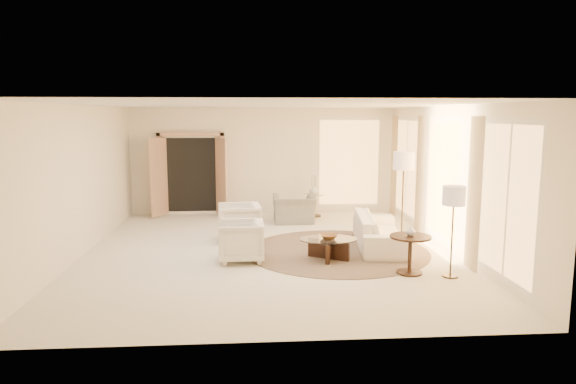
{
  "coord_description": "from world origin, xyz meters",
  "views": [
    {
      "loc": [
        -0.31,
        -9.64,
        2.62
      ],
      "look_at": [
        0.4,
        0.4,
        1.1
      ],
      "focal_mm": 32.0,
      "sensor_mm": 36.0,
      "label": 1
    }
  ],
  "objects": [
    {
      "name": "floor_lamp_near",
      "position": [
        2.9,
        0.97,
        1.57
      ],
      "size": [
        0.45,
        0.45,
        1.85
      ],
      "rotation": [
        0.0,
        0.0,
        -0.31
      ],
      "color": "#2C2319",
      "rests_on": "room"
    },
    {
      "name": "end_table",
      "position": [
        2.29,
        -1.56,
        0.44
      ],
      "size": [
        0.68,
        0.68,
        0.64
      ],
      "rotation": [
        0.0,
        0.0,
        -0.22
      ],
      "color": "black",
      "rests_on": "room"
    },
    {
      "name": "armchair_right",
      "position": [
        -0.52,
        -0.6,
        0.4
      ],
      "size": [
        0.75,
        0.8,
        0.81
      ],
      "primitive_type": "imported",
      "rotation": [
        0.0,
        0.0,
        -1.56
      ],
      "color": "white",
      "rests_on": "room"
    },
    {
      "name": "area_rug",
      "position": [
        1.32,
        -0.07,
        0.01
      ],
      "size": [
        4.23,
        4.23,
        0.01
      ],
      "primitive_type": "cylinder",
      "rotation": [
        0.0,
        0.0,
        0.22
      ],
      "color": "#3B2C21",
      "rests_on": "room"
    },
    {
      "name": "window_back_corner",
      "position": [
        2.3,
        3.95,
        1.35
      ],
      "size": [
        1.7,
        0.1,
        2.4
      ],
      "primitive_type": null,
      "color": "#FFBE66",
      "rests_on": "room"
    },
    {
      "name": "room",
      "position": [
        0.0,
        0.0,
        1.4
      ],
      "size": [
        7.04,
        8.04,
        2.83
      ],
      "color": "silver",
      "rests_on": "ground"
    },
    {
      "name": "end_vase",
      "position": [
        2.29,
        -1.56,
        0.72
      ],
      "size": [
        0.18,
        0.18,
        0.17
      ],
      "primitive_type": "imported",
      "rotation": [
        0.0,
        0.0,
        -0.14
      ],
      "color": "silver",
      "rests_on": "end_table"
    },
    {
      "name": "side_table",
      "position": [
        1.28,
        3.4,
        0.35
      ],
      "size": [
        0.5,
        0.5,
        0.58
      ],
      "rotation": [
        0.0,
        0.0,
        -0.08
      ],
      "color": "#2C2319",
      "rests_on": "room"
    },
    {
      "name": "curtains_right",
      "position": [
        3.4,
        1.0,
        1.3
      ],
      "size": [
        0.06,
        5.2,
        2.6
      ],
      "primitive_type": null,
      "color": "tan",
      "rests_on": "room"
    },
    {
      "name": "side_vase",
      "position": [
        1.28,
        3.4,
        0.7
      ],
      "size": [
        0.32,
        0.32,
        0.25
      ],
      "primitive_type": "imported",
      "rotation": [
        0.0,
        0.0,
        0.42
      ],
      "color": "silver",
      "rests_on": "side_table"
    },
    {
      "name": "coffee_table",
      "position": [
        1.07,
        -0.62,
        0.24
      ],
      "size": [
        1.4,
        1.4,
        0.39
      ],
      "rotation": [
        0.0,
        0.0,
        0.42
      ],
      "color": "black",
      "rests_on": "room"
    },
    {
      "name": "floor_lamp_far",
      "position": [
        2.9,
        -1.78,
        1.27
      ],
      "size": [
        0.36,
        0.36,
        1.5
      ],
      "rotation": [
        0.0,
        0.0,
        0.26
      ],
      "color": "#2C2319",
      "rests_on": "room"
    },
    {
      "name": "french_doors",
      "position": [
        -1.9,
        3.82,
        1.07
      ],
      "size": [
        1.95,
        0.66,
        2.16
      ],
      "color": "tan",
      "rests_on": "room"
    },
    {
      "name": "armchair_left",
      "position": [
        -0.59,
        0.89,
        0.43
      ],
      "size": [
        0.86,
        0.91,
        0.87
      ],
      "primitive_type": "imported",
      "rotation": [
        0.0,
        0.0,
        -1.48
      ],
      "color": "white",
      "rests_on": "room"
    },
    {
      "name": "bowl",
      "position": [
        1.07,
        -0.62,
        0.43
      ],
      "size": [
        0.34,
        0.34,
        0.08
      ],
      "primitive_type": "imported",
      "rotation": [
        0.0,
        0.0,
        0.08
      ],
      "color": "brown",
      "rests_on": "coffee_table"
    },
    {
      "name": "sofa",
      "position": [
        2.22,
        0.2,
        0.33
      ],
      "size": [
        1.12,
        2.32,
        0.65
      ],
      "primitive_type": "imported",
      "rotation": [
        0.0,
        0.0,
        1.46
      ],
      "color": "white",
      "rests_on": "room"
    },
    {
      "name": "windows_right",
      "position": [
        3.45,
        0.1,
        1.35
      ],
      "size": [
        0.1,
        6.4,
        2.4
      ],
      "primitive_type": null,
      "color": "#FFBE66",
      "rests_on": "room"
    },
    {
      "name": "accent_chair",
      "position": [
        0.71,
        2.67,
        0.44
      ],
      "size": [
        1.02,
        0.66,
        0.89
      ],
      "primitive_type": "imported",
      "rotation": [
        0.0,
        0.0,
        3.14
      ],
      "color": "gray",
      "rests_on": "room"
    }
  ]
}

